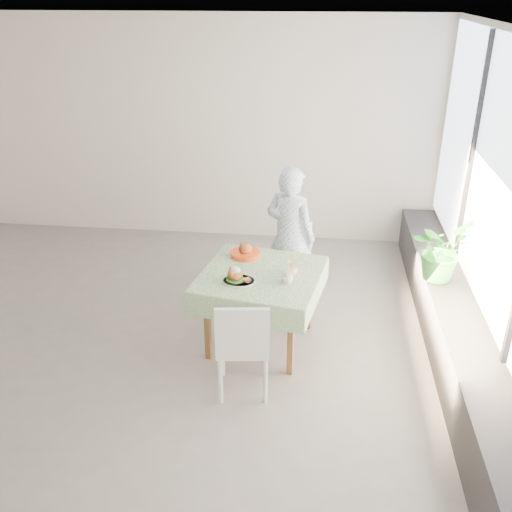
# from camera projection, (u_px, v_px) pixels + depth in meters

# --- Properties ---
(floor) EXTENTS (6.00, 6.00, 0.00)m
(floor) POSITION_uv_depth(u_px,v_px,m) (155.00, 333.00, 5.58)
(floor) COLOR slate
(floor) RESTS_ON ground
(ceiling) EXTENTS (6.00, 6.00, 0.00)m
(ceiling) POSITION_uv_depth(u_px,v_px,m) (127.00, 25.00, 4.37)
(ceiling) COLOR white
(ceiling) RESTS_ON ground
(wall_back) EXTENTS (6.00, 0.02, 2.80)m
(wall_back) POSITION_uv_depth(u_px,v_px,m) (201.00, 131.00, 7.22)
(wall_back) COLOR beige
(wall_back) RESTS_ON ground
(wall_right) EXTENTS (0.02, 5.00, 2.80)m
(wall_right) POSITION_uv_depth(u_px,v_px,m) (498.00, 212.00, 4.67)
(wall_right) COLOR beige
(wall_right) RESTS_ON ground
(window_pane) EXTENTS (0.01, 4.80, 2.18)m
(window_pane) POSITION_uv_depth(u_px,v_px,m) (500.00, 183.00, 4.56)
(window_pane) COLOR #D1E0F9
(window_pane) RESTS_ON ground
(window_ledge) EXTENTS (0.40, 4.80, 0.50)m
(window_ledge) POSITION_uv_depth(u_px,v_px,m) (452.00, 329.00, 5.18)
(window_ledge) COLOR black
(window_ledge) RESTS_ON ground
(cafe_table) EXTENTS (1.21, 1.21, 0.74)m
(cafe_table) POSITION_uv_depth(u_px,v_px,m) (261.00, 300.00, 5.24)
(cafe_table) COLOR brown
(cafe_table) RESTS_ON ground
(chair_far) EXTENTS (0.58, 0.58, 0.89)m
(chair_far) POSITION_uv_depth(u_px,v_px,m) (283.00, 276.00, 6.08)
(chair_far) COLOR white
(chair_far) RESTS_ON ground
(chair_near) EXTENTS (0.47, 0.47, 0.89)m
(chair_near) POSITION_uv_depth(u_px,v_px,m) (243.00, 362.00, 4.69)
(chair_near) COLOR white
(chair_near) RESTS_ON ground
(diner) EXTENTS (0.64, 0.55, 1.49)m
(diner) POSITION_uv_depth(u_px,v_px,m) (290.00, 236.00, 5.85)
(diner) COLOR #86B6D7
(diner) RESTS_ON ground
(main_dish) EXTENTS (0.28, 0.28, 0.15)m
(main_dish) POSITION_uv_depth(u_px,v_px,m) (237.00, 277.00, 4.95)
(main_dish) COLOR white
(main_dish) RESTS_ON cafe_table
(juice_cup_orange) EXTENTS (0.09, 0.09, 0.26)m
(juice_cup_orange) POSITION_uv_depth(u_px,v_px,m) (293.00, 269.00, 5.06)
(juice_cup_orange) COLOR white
(juice_cup_orange) RESTS_ON cafe_table
(juice_cup_lemonade) EXTENTS (0.10, 0.10, 0.28)m
(juice_cup_lemonade) POSITION_uv_depth(u_px,v_px,m) (288.00, 276.00, 4.93)
(juice_cup_lemonade) COLOR white
(juice_cup_lemonade) RESTS_ON cafe_table
(second_dish) EXTENTS (0.28, 0.28, 0.13)m
(second_dish) POSITION_uv_depth(u_px,v_px,m) (245.00, 252.00, 5.42)
(second_dish) COLOR #DA4116
(second_dish) RESTS_ON cafe_table
(potted_plant) EXTENTS (0.72, 0.73, 0.61)m
(potted_plant) POSITION_uv_depth(u_px,v_px,m) (441.00, 249.00, 5.42)
(potted_plant) COLOR #2B812F
(potted_plant) RESTS_ON window_ledge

